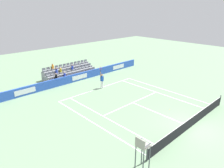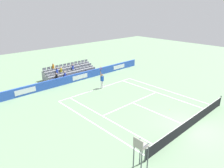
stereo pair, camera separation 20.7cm
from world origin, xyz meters
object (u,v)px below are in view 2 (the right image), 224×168
object	(u,v)px
loose_tennis_ball	(170,110)
umpire_chair	(140,149)
tennis_net	(191,122)
tennis_player	(102,80)

from	to	relation	value
loose_tennis_ball	umpire_chair	bearing A→B (deg)	20.71
tennis_net	umpire_chair	world-z (taller)	umpire_chair
umpire_chair	loose_tennis_ball	size ratio (longest dim) A/B	34.41
tennis_net	tennis_player	bearing A→B (deg)	-92.03
umpire_chair	loose_tennis_ball	bearing A→B (deg)	-159.29
tennis_net	loose_tennis_ball	world-z (taller)	tennis_net
tennis_player	tennis_net	bearing A→B (deg)	87.97
tennis_net	tennis_player	world-z (taller)	tennis_player
tennis_player	umpire_chair	world-z (taller)	tennis_player
umpire_chair	loose_tennis_ball	xyz separation A→B (m)	(-8.18, -3.09, -1.49)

